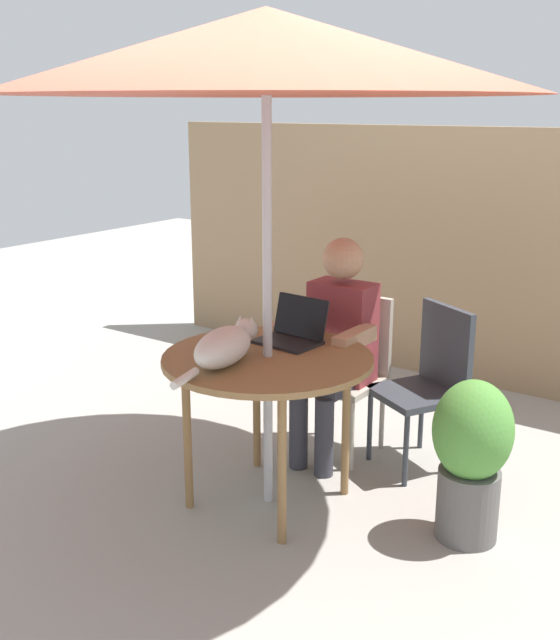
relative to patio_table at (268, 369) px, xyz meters
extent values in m
plane|color=gray|center=(0.00, 0.00, -0.68)|extent=(14.00, 14.00, 0.00)
cube|color=#937756|center=(0.00, 2.19, 0.19)|extent=(4.74, 0.08, 1.74)
cylinder|color=olive|center=(0.00, 0.00, 0.05)|extent=(0.99, 0.99, 0.03)
cylinder|color=olive|center=(0.27, 0.27, -0.32)|extent=(0.04, 0.04, 0.72)
cylinder|color=olive|center=(-0.27, 0.27, -0.32)|extent=(0.04, 0.04, 0.72)
cylinder|color=olive|center=(-0.27, -0.27, -0.32)|extent=(0.04, 0.04, 0.72)
cylinder|color=olive|center=(0.27, -0.27, -0.32)|extent=(0.04, 0.04, 0.72)
cylinder|color=#B7B7BC|center=(0.00, 0.00, 0.35)|extent=(0.04, 0.04, 2.08)
cone|color=#BF4C38|center=(0.00, 0.00, 1.41)|extent=(2.36, 2.36, 0.35)
sphere|color=#B7B7BC|center=(0.00, 0.00, 1.42)|extent=(0.06, 0.06, 0.06)
cube|color=#B2A899|center=(0.00, 0.68, -0.27)|extent=(0.40, 0.40, 0.04)
cube|color=#B2A899|center=(0.00, 0.86, -0.03)|extent=(0.40, 0.04, 0.44)
cylinder|color=#B2A899|center=(0.17, 0.85, -0.49)|extent=(0.03, 0.03, 0.39)
cylinder|color=#B2A899|center=(-0.17, 0.85, -0.49)|extent=(0.03, 0.03, 0.39)
cylinder|color=#B2A899|center=(-0.17, 0.51, -0.49)|extent=(0.03, 0.03, 0.39)
cylinder|color=#B2A899|center=(0.17, 0.51, -0.49)|extent=(0.03, 0.03, 0.39)
cube|color=#33383F|center=(0.42, 0.75, -0.27)|extent=(0.54, 0.54, 0.04)
cube|color=#33383F|center=(0.50, 0.91, -0.03)|extent=(0.37, 0.23, 0.44)
cylinder|color=#33383F|center=(0.65, 0.82, -0.49)|extent=(0.03, 0.03, 0.39)
cylinder|color=#33383F|center=(0.35, 0.98, -0.49)|extent=(0.03, 0.03, 0.39)
cylinder|color=#33383F|center=(0.19, 0.68, -0.49)|extent=(0.03, 0.03, 0.39)
cylinder|color=#33383F|center=(0.48, 0.52, -0.49)|extent=(0.03, 0.03, 0.39)
cube|color=maroon|center=(0.00, 0.68, 0.02)|extent=(0.34, 0.20, 0.54)
sphere|color=tan|center=(0.00, 0.67, 0.42)|extent=(0.22, 0.22, 0.22)
cube|color=#383842|center=(-0.08, 0.53, -0.20)|extent=(0.12, 0.30, 0.12)
cylinder|color=#383842|center=(-0.08, 0.38, -0.47)|extent=(0.10, 0.10, 0.43)
cube|color=#383842|center=(0.08, 0.53, -0.20)|extent=(0.12, 0.30, 0.12)
cylinder|color=#383842|center=(0.08, 0.38, -0.47)|extent=(0.10, 0.10, 0.43)
cube|color=tan|center=(-0.20, 0.46, 0.07)|extent=(0.08, 0.32, 0.08)
cube|color=tan|center=(0.20, 0.46, 0.07)|extent=(0.08, 0.32, 0.08)
cube|color=black|center=(-0.03, 0.21, 0.07)|extent=(0.32, 0.24, 0.02)
cube|color=black|center=(-0.02, 0.31, 0.18)|extent=(0.30, 0.08, 0.20)
cube|color=black|center=(-0.02, 0.32, 0.18)|extent=(0.30, 0.08, 0.20)
ellipsoid|color=silver|center=(-0.08, -0.22, 0.15)|extent=(0.26, 0.43, 0.17)
sphere|color=silver|center=(-0.13, 0.00, 0.17)|extent=(0.11, 0.11, 0.11)
ellipsoid|color=white|center=(-0.10, -0.12, 0.11)|extent=(0.14, 0.14, 0.09)
cylinder|color=silver|center=(-0.06, -0.50, 0.09)|extent=(0.07, 0.18, 0.04)
cone|color=silver|center=(-0.10, 0.01, 0.22)|extent=(0.04, 0.04, 0.03)
cone|color=silver|center=(-0.15, -0.01, 0.22)|extent=(0.04, 0.04, 0.03)
cylinder|color=#595654|center=(0.92, 0.24, -0.52)|extent=(0.28, 0.28, 0.33)
ellipsoid|color=#4C8C38|center=(0.92, 0.24, -0.16)|extent=(0.35, 0.35, 0.45)
camera|label=1|loc=(2.00, -2.75, 1.19)|focal=43.08mm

